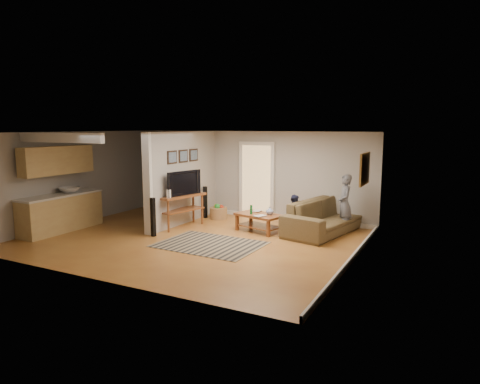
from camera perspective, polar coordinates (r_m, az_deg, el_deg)
name	(u,v)px	position (r m, az deg, el deg)	size (l,w,h in m)	color
ground	(192,239)	(10.19, -6.37, -6.30)	(7.50, 7.50, 0.00)	#965526
room_shell	(165,174)	(10.88, -9.94, 2.39)	(7.54, 6.02, 2.52)	#AEABA7
area_rug	(210,244)	(9.72, -4.05, -6.98)	(2.28, 1.67, 0.01)	black
sofa	(326,231)	(11.10, 11.45, -5.18)	(2.77, 1.08, 0.81)	#423D21
coffee_table	(260,218)	(10.80, 2.68, -3.46)	(1.30, 0.96, 0.69)	brown
tv_console	(181,198)	(11.29, -7.83, -0.77)	(0.81, 1.46, 1.18)	brown
speaker_left	(153,217)	(10.52, -11.51, -3.30)	(0.09, 0.09, 0.95)	black
speaker_right	(205,202)	(12.43, -4.66, -1.36)	(0.09, 0.09, 0.92)	black
toy_basket	(218,212)	(12.34, -2.89, -2.73)	(0.50, 0.50, 0.45)	olive
child	(344,232)	(11.14, 13.65, -5.20)	(0.53, 0.35, 1.46)	slate
toddler	(294,232)	(10.88, 7.23, -5.35)	(0.47, 0.36, 0.96)	#1E223F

